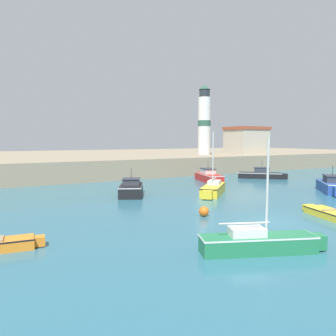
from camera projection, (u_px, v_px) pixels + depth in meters
ground_plane at (270, 221)px, 19.35m from camera, size 200.00×200.00×0.00m
quay_seawall at (84, 161)px, 56.31m from camera, size 120.00×40.00×2.43m
dinghy_yellow_0 at (329, 213)px, 20.38m from camera, size 2.27×4.19×0.54m
sailboat_green_1 at (259, 242)px, 14.02m from camera, size 5.45×2.97×4.91m
sailboat_yellow_2 at (213, 189)px, 29.05m from camera, size 4.97×4.84×5.53m
dinghy_orange_3 at (3, 244)px, 14.28m from camera, size 3.36×1.28×0.58m
motorboat_black_4 at (261, 174)px, 41.06m from camera, size 5.19×5.06×2.28m
motorboat_black_5 at (131, 189)px, 28.50m from camera, size 3.50×5.02×2.38m
motorboat_blue_6 at (332, 186)px, 30.06m from camera, size 4.76×5.07×2.48m
motorboat_red_7 at (208, 176)px, 38.06m from camera, size 3.16×6.30×2.41m
mooring_buoy at (204, 211)px, 20.65m from camera, size 0.63×0.63×0.63m
lighthouse at (204, 121)px, 52.07m from camera, size 2.01×2.01×11.11m
harbor_shed_near_wharf at (246, 140)px, 55.32m from camera, size 6.24×5.21×4.56m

